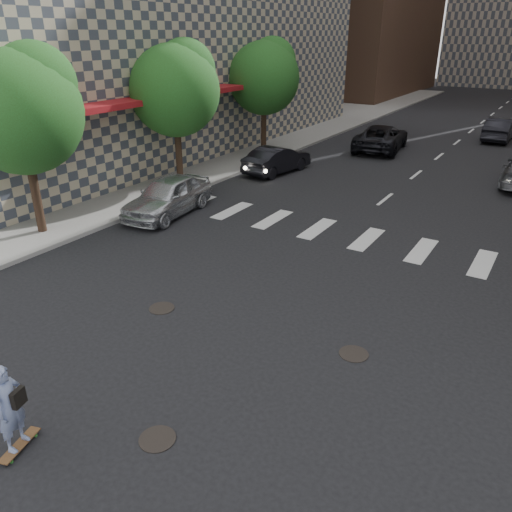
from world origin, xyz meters
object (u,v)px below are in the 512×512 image
(tree_b, at_px, (177,86))
(skateboarder, at_px, (10,407))
(traffic_car_a, at_px, (277,160))
(silver_sedan, at_px, (168,196))
(traffic_car_c, at_px, (381,138))
(tree_c, at_px, (266,75))
(traffic_car_e, at_px, (500,129))
(tree_a, at_px, (24,106))

(tree_b, distance_m, skateboarder, 17.83)
(skateboarder, bearing_deg, traffic_car_a, 89.80)
(silver_sedan, bearing_deg, traffic_car_a, 79.84)
(silver_sedan, bearing_deg, tree_b, 115.66)
(traffic_car_c, bearing_deg, tree_c, 31.77)
(silver_sedan, distance_m, traffic_car_e, 25.63)
(tree_a, bearing_deg, tree_b, 90.00)
(tree_c, bearing_deg, skateboarder, -69.43)
(tree_a, height_order, silver_sedan, tree_a)
(silver_sedan, height_order, traffic_car_e, silver_sedan)
(tree_b, relative_size, traffic_car_c, 1.15)
(silver_sedan, height_order, traffic_car_a, silver_sedan)
(tree_b, bearing_deg, traffic_car_a, 55.54)
(traffic_car_a, distance_m, traffic_car_c, 8.83)
(tree_c, bearing_deg, tree_a, -90.00)
(silver_sedan, relative_size, traffic_car_c, 0.81)
(tree_b, relative_size, tree_c, 1.00)
(silver_sedan, height_order, traffic_car_c, traffic_car_c)
(tree_b, height_order, skateboarder, tree_b)
(tree_b, bearing_deg, tree_a, -90.00)
(tree_c, height_order, skateboarder, tree_c)
(tree_c, height_order, traffic_car_e, tree_c)
(tree_a, bearing_deg, traffic_car_a, 76.50)
(skateboarder, xyz_separation_m, traffic_car_c, (-2.90, 27.80, -0.16))
(traffic_car_a, xyz_separation_m, traffic_car_c, (2.83, 8.37, 0.09))
(skateboarder, xyz_separation_m, traffic_car_e, (3.06, 35.14, -0.18))
(skateboarder, relative_size, traffic_car_e, 0.39)
(tree_c, xyz_separation_m, silver_sedan, (2.45, -11.88, -3.85))
(tree_a, xyz_separation_m, traffic_car_a, (2.95, 12.30, -3.94))
(traffic_car_a, relative_size, traffic_car_e, 0.91)
(tree_a, relative_size, traffic_car_c, 1.15)
(tree_a, height_order, skateboarder, tree_a)
(traffic_car_e, bearing_deg, traffic_car_a, 61.38)
(traffic_car_a, height_order, traffic_car_c, traffic_car_c)
(skateboarder, distance_m, traffic_car_c, 27.96)
(silver_sedan, xyz_separation_m, traffic_car_c, (3.33, 16.55, 0.00))
(tree_a, relative_size, skateboarder, 3.62)
(traffic_car_e, bearing_deg, tree_a, 67.86)
(skateboarder, xyz_separation_m, silver_sedan, (-6.23, 11.26, -0.16))
(tree_b, xyz_separation_m, tree_c, (0.00, 8.00, 0.00))
(tree_a, distance_m, skateboarder, 11.83)
(tree_b, relative_size, traffic_car_a, 1.53)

